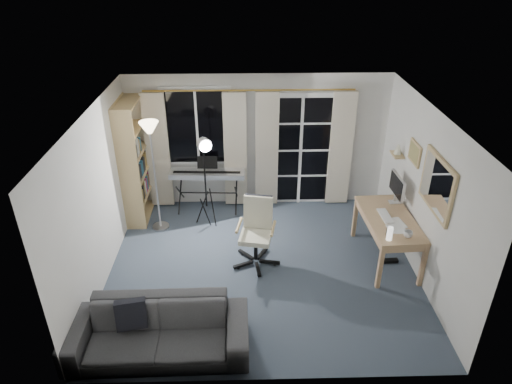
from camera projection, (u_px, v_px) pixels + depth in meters
floor at (262, 268)px, 6.84m from camera, size 4.50×4.00×0.02m
window at (197, 127)px, 7.82m from camera, size 1.20×0.08×1.40m
french_door at (300, 151)px, 8.09m from camera, size 1.32×0.09×2.11m
curtains at (250, 150)px, 7.95m from camera, size 3.60×0.07×2.13m
bookshelf at (133, 164)px, 7.67m from camera, size 0.34×0.98×2.11m
torchiere_lamp at (151, 144)px, 7.06m from camera, size 0.38×0.38×1.90m
keyboard_piano at (207, 175)px, 7.96m from camera, size 1.32×0.67×0.95m
studio_light at (205, 155)px, 7.20m from camera, size 0.38×0.38×1.65m
office_chair at (257, 225)px, 6.74m from camera, size 0.71×0.71×1.03m
desk at (389, 223)px, 6.72m from camera, size 0.75×1.40×0.73m
monitor at (397, 187)px, 6.94m from camera, size 0.18×0.53×0.46m
desk_clutter at (389, 236)px, 6.55m from camera, size 0.41×0.84×0.93m
mug at (408, 234)px, 6.21m from camera, size 0.13×0.10×0.12m
wall_mirror at (437, 185)px, 5.83m from camera, size 0.04×0.94×0.74m
framed_print at (415, 153)px, 6.60m from camera, size 0.03×0.42×0.32m
wall_shelf at (398, 151)px, 7.13m from camera, size 0.16×0.30×0.18m
sofa at (156, 324)px, 5.25m from camera, size 2.12×0.64×0.82m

